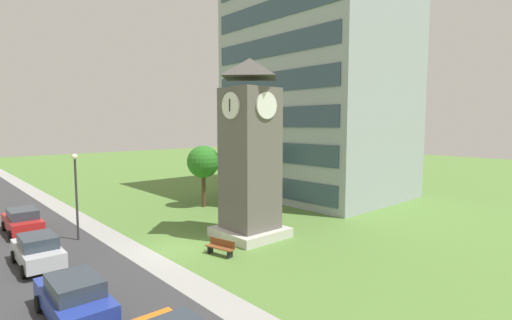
# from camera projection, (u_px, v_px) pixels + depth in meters

# --- Properties ---
(ground_plane) EXTENTS (160.00, 160.00, 0.00)m
(ground_plane) POSITION_uv_depth(u_px,v_px,m) (176.00, 249.00, 22.37)
(ground_plane) COLOR #567F38
(street_asphalt) EXTENTS (120.00, 7.20, 0.01)m
(street_asphalt) POSITION_uv_depth(u_px,v_px,m) (58.00, 278.00, 18.11)
(street_asphalt) COLOR #38383A
(street_asphalt) RESTS_ON ground
(kerb_strip) EXTENTS (120.00, 1.60, 0.01)m
(kerb_strip) POSITION_uv_depth(u_px,v_px,m) (144.00, 257.00, 21.03)
(kerb_strip) COLOR #9E9E99
(kerb_strip) RESTS_ON ground
(office_building) EXTENTS (16.40, 13.45, 25.60)m
(office_building) POSITION_uv_depth(u_px,v_px,m) (319.00, 71.00, 38.67)
(office_building) COLOR #9EA8B2
(office_building) RESTS_ON ground
(clock_tower) EXTENTS (4.03, 4.03, 11.53)m
(clock_tower) POSITION_uv_depth(u_px,v_px,m) (250.00, 158.00, 24.35)
(clock_tower) COLOR #605B56
(clock_tower) RESTS_ON ground
(park_bench) EXTENTS (1.86, 0.88, 0.88)m
(park_bench) POSITION_uv_depth(u_px,v_px,m) (221.00, 247.00, 21.25)
(park_bench) COLOR brown
(park_bench) RESTS_ON ground
(street_lamp) EXTENTS (0.36, 0.36, 5.52)m
(street_lamp) POSITION_uv_depth(u_px,v_px,m) (76.00, 187.00, 23.75)
(street_lamp) COLOR #333338
(street_lamp) RESTS_ON ground
(tree_streetside) EXTENTS (2.86, 2.86, 5.48)m
(tree_streetside) POSITION_uv_depth(u_px,v_px,m) (203.00, 162.00, 33.36)
(tree_streetside) COLOR #513823
(tree_streetside) RESTS_ON ground
(parked_car_red) EXTENTS (4.72, 2.08, 1.69)m
(parked_car_red) POSITION_uv_depth(u_px,v_px,m) (23.00, 221.00, 25.49)
(parked_car_red) COLOR red
(parked_car_red) RESTS_ON ground
(parked_car_silver) EXTENTS (4.47, 2.04, 1.69)m
(parked_car_silver) POSITION_uv_depth(u_px,v_px,m) (38.00, 250.00, 19.55)
(parked_car_silver) COLOR silver
(parked_car_silver) RESTS_ON ground
(parked_car_blue) EXTENTS (4.65, 2.11, 1.69)m
(parked_car_blue) POSITION_uv_depth(u_px,v_px,m) (74.00, 297.00, 14.25)
(parked_car_blue) COLOR #23389E
(parked_car_blue) RESTS_ON ground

